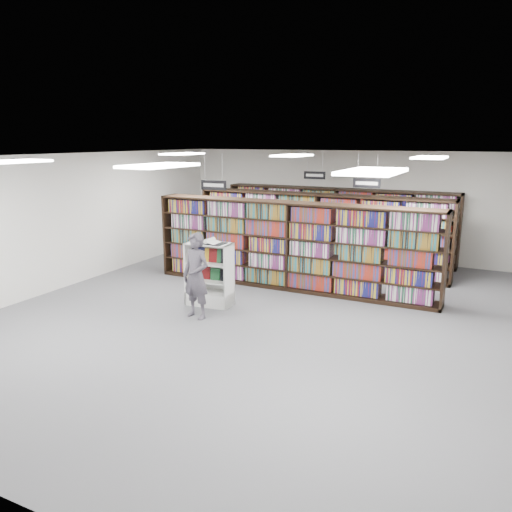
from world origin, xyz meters
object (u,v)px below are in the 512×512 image
at_px(endcap_display, 210,283).
at_px(open_book, 210,242).
at_px(shopper, 196,276).
at_px(bookshelf_row_near, 291,246).

relative_size(endcap_display, open_book, 2.15).
relative_size(open_book, shopper, 0.37).
bearing_deg(shopper, endcap_display, 113.07).
height_order(endcap_display, shopper, shopper).
height_order(bookshelf_row_near, endcap_display, bookshelf_row_near).
distance_m(bookshelf_row_near, shopper, 2.86).
xyz_separation_m(endcap_display, shopper, (0.18, -0.84, 0.39)).
bearing_deg(endcap_display, bookshelf_row_near, 55.00).
height_order(bookshelf_row_near, shopper, bookshelf_row_near).
relative_size(bookshelf_row_near, shopper, 4.03).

